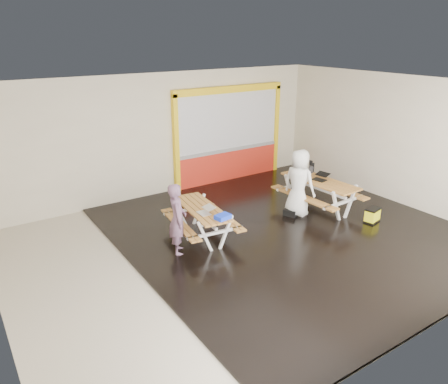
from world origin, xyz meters
TOP-DOWN VIEW (x-y plane):
  - room at (0.00, 0.00)m, footprint 10.02×8.02m
  - deck at (1.25, 0.00)m, footprint 7.50×7.98m
  - kiosk at (2.20, 3.93)m, footprint 3.88×0.16m
  - picnic_table_left at (-0.65, 0.85)m, footprint 1.53×2.07m
  - picnic_table_right at (2.80, 0.55)m, footprint 1.58×2.24m
  - person_left at (-1.45, 0.50)m, footprint 0.58×0.68m
  - person_right at (2.09, 0.60)m, footprint 0.79×0.99m
  - laptop_left at (-0.74, 0.52)m, footprint 0.36×0.33m
  - laptop_right at (2.84, 0.58)m, footprint 0.45×0.41m
  - blue_pouch at (-0.59, 0.05)m, footprint 0.36×0.28m
  - toolbox at (2.89, 1.20)m, footprint 0.41×0.21m
  - backpack at (3.39, 1.57)m, footprint 0.33×0.27m
  - dark_case at (1.98, 0.65)m, footprint 0.53×0.47m
  - fluke_bag at (3.32, -0.81)m, footprint 0.46×0.35m

SIDE VIEW (x-z plane):
  - deck at x=1.25m, z-range 0.00..0.05m
  - dark_case at x=1.98m, z-range 0.05..0.22m
  - fluke_bag at x=3.32m, z-range 0.04..0.40m
  - picnic_table_left at x=-0.65m, z-range 0.21..0.98m
  - picnic_table_right at x=2.80m, z-range 0.23..1.09m
  - backpack at x=3.39m, z-range 0.54..1.03m
  - person_left at x=-1.45m, z-range 0.02..1.60m
  - blue_pouch at x=-0.59m, z-range 0.77..0.87m
  - laptop_left at x=-0.74m, z-range 0.75..0.90m
  - person_right at x=2.09m, z-range 0.03..1.78m
  - laptop_right at x=2.84m, z-range 0.83..1.00m
  - toolbox at x=2.89m, z-range 0.84..1.07m
  - kiosk at x=2.20m, z-range -0.06..2.94m
  - room at x=0.00m, z-range -0.01..3.51m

